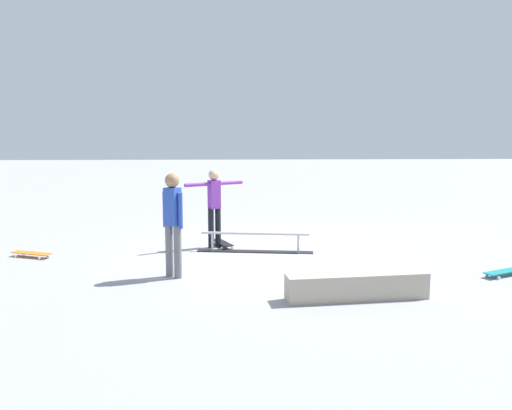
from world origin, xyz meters
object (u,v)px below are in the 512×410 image
(skateboard_main, at_px, (222,243))
(bystander_blue_shirt, at_px, (173,219))
(skate_ledge, at_px, (357,286))
(loose_skateboard_orange, at_px, (32,253))
(grind_rail, at_px, (255,243))
(loose_skateboard_teal, at_px, (504,272))
(skater_main, at_px, (214,202))

(skateboard_main, relative_size, bystander_blue_shirt, 0.48)
(skate_ledge, xyz_separation_m, bystander_blue_shirt, (2.74, -1.28, 0.78))
(skateboard_main, xyz_separation_m, loose_skateboard_orange, (3.57, 0.83, 0.00))
(grind_rail, distance_m, loose_skateboard_orange, 4.24)
(loose_skateboard_teal, bearing_deg, skateboard_main, 126.11)
(skateboard_main, height_order, loose_skateboard_teal, same)
(grind_rail, xyz_separation_m, bystander_blue_shirt, (1.40, 1.83, 0.80))
(skater_main, height_order, loose_skateboard_orange, skater_main)
(skater_main, bearing_deg, skateboard_main, 4.79)
(bystander_blue_shirt, xyz_separation_m, loose_skateboard_teal, (-5.44, 0.14, -0.89))
(skate_ledge, distance_m, loose_skateboard_orange, 6.24)
(skateboard_main, height_order, bystander_blue_shirt, bystander_blue_shirt)
(skater_main, relative_size, loose_skateboard_teal, 1.97)
(skateboard_main, distance_m, loose_skateboard_teal, 5.32)
(grind_rail, height_order, bystander_blue_shirt, bystander_blue_shirt)
(grind_rail, bearing_deg, skate_ledge, 121.03)
(bystander_blue_shirt, bearing_deg, skater_main, -73.30)
(skate_ledge, xyz_separation_m, loose_skateboard_teal, (-2.71, -1.14, -0.11))
(grind_rail, relative_size, skateboard_main, 2.81)
(bystander_blue_shirt, bearing_deg, loose_skateboard_orange, 3.09)
(loose_skateboard_teal, bearing_deg, skater_main, 127.82)
(skate_ledge, xyz_separation_m, loose_skateboard_orange, (5.57, -2.81, -0.11))
(loose_skateboard_teal, bearing_deg, grind_rail, 128.12)
(grind_rail, relative_size, skater_main, 1.44)
(grind_rail, distance_m, loose_skateboard_teal, 4.50)
(skater_main, distance_m, bystander_blue_shirt, 2.33)
(grind_rail, relative_size, loose_skateboard_orange, 2.81)
(loose_skateboard_orange, bearing_deg, skateboard_main, 34.49)
(skate_ledge, bearing_deg, grind_rail, -66.67)
(skater_main, height_order, loose_skateboard_teal, skater_main)
(bystander_blue_shirt, bearing_deg, skate_ledge, -173.67)
(bystander_blue_shirt, bearing_deg, loose_skateboard_teal, -150.04)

